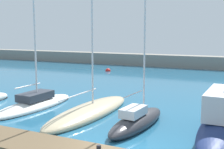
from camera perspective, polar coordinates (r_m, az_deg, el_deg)
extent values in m
cube|color=gray|center=(49.34, 19.25, 2.13)|extent=(108.00, 2.67, 1.99)
ellipsoid|color=white|center=(23.62, -14.58, -5.81)|extent=(2.43, 8.39, 0.92)
ellipsoid|color=black|center=(23.64, -14.57, -6.04)|extent=(2.45, 8.47, 0.12)
cylinder|color=silver|center=(22.81, -15.79, -2.10)|extent=(0.12, 2.64, 0.09)
cube|color=#333842|center=(23.55, -14.42, -3.99)|extent=(1.51, 2.81, 0.56)
ellipsoid|color=beige|center=(21.02, -4.22, -7.11)|extent=(2.63, 10.18, 1.07)
cylinder|color=silver|center=(19.54, -6.33, -3.77)|extent=(0.11, 4.37, 0.08)
ellipsoid|color=#2D2D33|center=(18.30, 4.87, -9.02)|extent=(2.02, 6.63, 1.05)
cylinder|color=silver|center=(18.34, 6.31, 9.87)|extent=(0.11, 0.11, 10.87)
cylinder|color=silver|center=(17.28, 4.04, -3.76)|extent=(0.22, 2.33, 0.07)
cube|color=silver|center=(17.59, 4.11, -7.07)|extent=(1.12, 1.96, 0.51)
ellipsoid|color=navy|center=(18.20, 20.35, -9.66)|extent=(2.43, 9.75, 1.24)
sphere|color=red|center=(44.22, -0.78, 0.65)|extent=(0.82, 0.82, 0.82)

